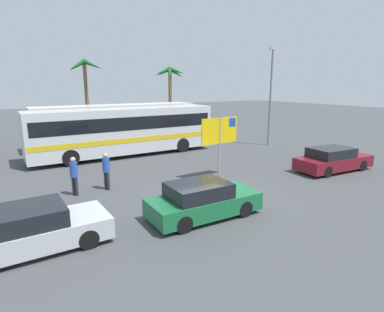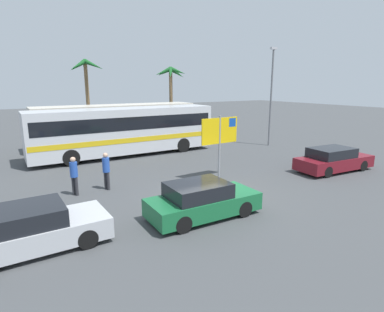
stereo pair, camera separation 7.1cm
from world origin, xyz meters
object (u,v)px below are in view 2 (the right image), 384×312
(bus_front_coach, at_px, (125,129))
(pedestrian_near_sign, at_px, (74,173))
(bus_rear_coach, at_px, (118,123))
(car_green, at_px, (202,200))
(car_silver, at_px, (32,229))
(car_maroon, at_px, (333,160))
(pedestrian_by_bus, at_px, (106,168))
(ferry_sign, at_px, (220,133))

(bus_front_coach, height_order, pedestrian_near_sign, bus_front_coach)
(bus_rear_coach, height_order, car_green, bus_rear_coach)
(bus_front_coach, bearing_deg, pedestrian_near_sign, -126.01)
(car_green, xyz_separation_m, pedestrian_near_sign, (-3.42, 4.82, 0.38))
(car_silver, xyz_separation_m, pedestrian_near_sign, (2.03, 4.14, 0.38))
(car_maroon, height_order, car_green, same)
(car_green, bearing_deg, car_maroon, 9.54)
(car_maroon, distance_m, pedestrian_by_bus, 12.16)
(bus_front_coach, relative_size, pedestrian_by_bus, 7.08)
(pedestrian_by_bus, bearing_deg, ferry_sign, -37.42)
(bus_rear_coach, relative_size, car_maroon, 2.63)
(car_maroon, xyz_separation_m, pedestrian_by_bus, (-11.66, 3.42, 0.38))
(car_maroon, bearing_deg, pedestrian_by_bus, 168.09)
(ferry_sign, xyz_separation_m, car_maroon, (6.13, -2.27, -1.69))
(pedestrian_near_sign, bearing_deg, car_maroon, 132.38)
(bus_front_coach, relative_size, ferry_sign, 3.82)
(ferry_sign, bearing_deg, bus_rear_coach, 95.74)
(pedestrian_near_sign, bearing_deg, bus_front_coach, -159.03)
(bus_front_coach, height_order, ferry_sign, ferry_sign)
(ferry_sign, bearing_deg, car_green, -135.83)
(ferry_sign, bearing_deg, pedestrian_by_bus, 165.98)
(car_silver, relative_size, pedestrian_near_sign, 2.42)
(bus_rear_coach, distance_m, car_green, 15.03)
(car_silver, distance_m, car_green, 5.50)
(car_silver, height_order, pedestrian_by_bus, pedestrian_by_bus)
(bus_front_coach, relative_size, bus_rear_coach, 1.00)
(bus_rear_coach, height_order, ferry_sign, ferry_sign)
(bus_rear_coach, bearing_deg, car_silver, -117.60)
(bus_rear_coach, xyz_separation_m, pedestrian_near_sign, (-5.38, -10.04, -0.77))
(ferry_sign, bearing_deg, car_maroon, -22.48)
(car_green, relative_size, pedestrian_by_bus, 2.39)
(pedestrian_by_bus, bearing_deg, car_green, -92.95)
(bus_front_coach, bearing_deg, bus_rear_coach, 78.99)
(bus_front_coach, xyz_separation_m, pedestrian_near_sign, (-4.68, -6.44, -0.77))
(bus_rear_coach, xyz_separation_m, car_green, (-1.96, -14.86, -1.15))
(bus_rear_coach, relative_size, car_silver, 2.95)
(bus_rear_coach, xyz_separation_m, pedestrian_by_bus, (-3.98, -10.01, -0.76))
(bus_rear_coach, xyz_separation_m, ferry_sign, (1.56, -11.17, 0.54))
(bus_rear_coach, distance_m, car_silver, 16.04)
(bus_rear_coach, height_order, pedestrian_near_sign, bus_rear_coach)
(ferry_sign, height_order, pedestrian_near_sign, ferry_sign)
(bus_front_coach, relative_size, car_silver, 2.95)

